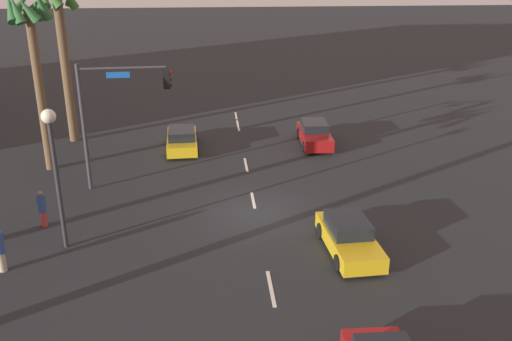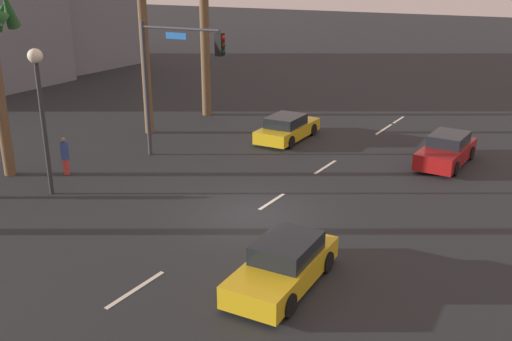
{
  "view_description": "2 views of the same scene",
  "coord_description": "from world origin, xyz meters",
  "px_view_note": "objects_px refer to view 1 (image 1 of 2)",
  "views": [
    {
      "loc": [
        -23.01,
        2.02,
        11.06
      ],
      "look_at": [
        0.41,
        -0.05,
        1.93
      ],
      "focal_mm": 38.9,
      "sensor_mm": 36.0,
      "label": 1
    },
    {
      "loc": [
        -16.52,
        -10.24,
        8.41
      ],
      "look_at": [
        0.19,
        -0.01,
        1.64
      ],
      "focal_mm": 40.26,
      "sensor_mm": 36.0,
      "label": 2
    }
  ],
  "objects_px": {
    "streetlamp": "(53,152)",
    "car_2": "(349,237)",
    "traffic_signal": "(112,106)",
    "palm_tree_0": "(62,32)",
    "car_3": "(314,134)",
    "pedestrian_1": "(42,208)",
    "car_4": "(182,139)",
    "palm_tree_1": "(32,40)"
  },
  "relations": [
    {
      "from": "streetlamp",
      "to": "car_2",
      "type": "bearing_deg",
      "value": -96.71
    },
    {
      "from": "traffic_signal",
      "to": "palm_tree_0",
      "type": "bearing_deg",
      "value": 26.01
    },
    {
      "from": "car_3",
      "to": "pedestrian_1",
      "type": "xyz_separation_m",
      "value": [
        -10.17,
        13.87,
        0.23
      ]
    },
    {
      "from": "car_4",
      "to": "traffic_signal",
      "type": "relative_size",
      "value": 0.71
    },
    {
      "from": "car_4",
      "to": "pedestrian_1",
      "type": "xyz_separation_m",
      "value": [
        -9.94,
        5.64,
        0.26
      ]
    },
    {
      "from": "palm_tree_0",
      "to": "car_4",
      "type": "bearing_deg",
      "value": -108.71
    },
    {
      "from": "traffic_signal",
      "to": "palm_tree_1",
      "type": "xyz_separation_m",
      "value": [
        2.97,
        4.21,
        2.77
      ]
    },
    {
      "from": "car_4",
      "to": "palm_tree_0",
      "type": "bearing_deg",
      "value": 71.29
    },
    {
      "from": "car_3",
      "to": "traffic_signal",
      "type": "bearing_deg",
      "value": 118.15
    },
    {
      "from": "streetlamp",
      "to": "palm_tree_1",
      "type": "xyz_separation_m",
      "value": [
        9.11,
        2.91,
        2.96
      ]
    },
    {
      "from": "streetlamp",
      "to": "palm_tree_1",
      "type": "height_order",
      "value": "palm_tree_1"
    },
    {
      "from": "car_2",
      "to": "palm_tree_1",
      "type": "distance_m",
      "value": 18.81
    },
    {
      "from": "pedestrian_1",
      "to": "palm_tree_0",
      "type": "distance_m",
      "value": 13.71
    },
    {
      "from": "streetlamp",
      "to": "palm_tree_0",
      "type": "xyz_separation_m",
      "value": [
        14.24,
        2.65,
        2.75
      ]
    },
    {
      "from": "car_2",
      "to": "car_4",
      "type": "xyz_separation_m",
      "value": [
        13.23,
        7.08,
        -0.0
      ]
    },
    {
      "from": "streetlamp",
      "to": "palm_tree_1",
      "type": "relative_size",
      "value": 0.59
    },
    {
      "from": "car_4",
      "to": "car_3",
      "type": "bearing_deg",
      "value": -88.39
    },
    {
      "from": "car_2",
      "to": "pedestrian_1",
      "type": "bearing_deg",
      "value": 75.48
    },
    {
      "from": "car_3",
      "to": "pedestrian_1",
      "type": "relative_size",
      "value": 2.62
    },
    {
      "from": "car_2",
      "to": "traffic_signal",
      "type": "xyz_separation_m",
      "value": [
        7.48,
        10.05,
        3.65
      ]
    },
    {
      "from": "car_3",
      "to": "palm_tree_1",
      "type": "height_order",
      "value": "palm_tree_1"
    },
    {
      "from": "streetlamp",
      "to": "car_3",
      "type": "bearing_deg",
      "value": -45.86
    },
    {
      "from": "car_3",
      "to": "palm_tree_1",
      "type": "relative_size",
      "value": 0.45
    },
    {
      "from": "car_4",
      "to": "palm_tree_1",
      "type": "height_order",
      "value": "palm_tree_1"
    },
    {
      "from": "car_2",
      "to": "palm_tree_1",
      "type": "height_order",
      "value": "palm_tree_1"
    },
    {
      "from": "pedestrian_1",
      "to": "palm_tree_1",
      "type": "xyz_separation_m",
      "value": [
        7.16,
        1.54,
        6.15
      ]
    },
    {
      "from": "car_2",
      "to": "palm_tree_0",
      "type": "distance_m",
      "value": 21.85
    },
    {
      "from": "traffic_signal",
      "to": "streetlamp",
      "type": "distance_m",
      "value": 6.28
    },
    {
      "from": "car_2",
      "to": "palm_tree_1",
      "type": "bearing_deg",
      "value": 53.77
    },
    {
      "from": "streetlamp",
      "to": "palm_tree_0",
      "type": "height_order",
      "value": "palm_tree_0"
    },
    {
      "from": "car_4",
      "to": "streetlamp",
      "type": "distance_m",
      "value": 13.11
    },
    {
      "from": "traffic_signal",
      "to": "car_2",
      "type": "bearing_deg",
      "value": -126.65
    },
    {
      "from": "car_3",
      "to": "palm_tree_1",
      "type": "distance_m",
      "value": 16.95
    },
    {
      "from": "car_2",
      "to": "streetlamp",
      "type": "xyz_separation_m",
      "value": [
        1.34,
        11.35,
        3.46
      ]
    },
    {
      "from": "car_3",
      "to": "palm_tree_0",
      "type": "distance_m",
      "value": 16.49
    },
    {
      "from": "palm_tree_0",
      "to": "palm_tree_1",
      "type": "distance_m",
      "value": 5.14
    },
    {
      "from": "car_4",
      "to": "palm_tree_1",
      "type": "xyz_separation_m",
      "value": [
        -2.78,
        7.18,
        6.42
      ]
    },
    {
      "from": "palm_tree_0",
      "to": "palm_tree_1",
      "type": "bearing_deg",
      "value": 177.09
    },
    {
      "from": "car_2",
      "to": "streetlamp",
      "type": "distance_m",
      "value": 11.94
    },
    {
      "from": "streetlamp",
      "to": "palm_tree_0",
      "type": "relative_size",
      "value": 0.57
    },
    {
      "from": "traffic_signal",
      "to": "pedestrian_1",
      "type": "distance_m",
      "value": 6.01
    },
    {
      "from": "car_2",
      "to": "pedestrian_1",
      "type": "relative_size",
      "value": 2.6
    }
  ]
}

